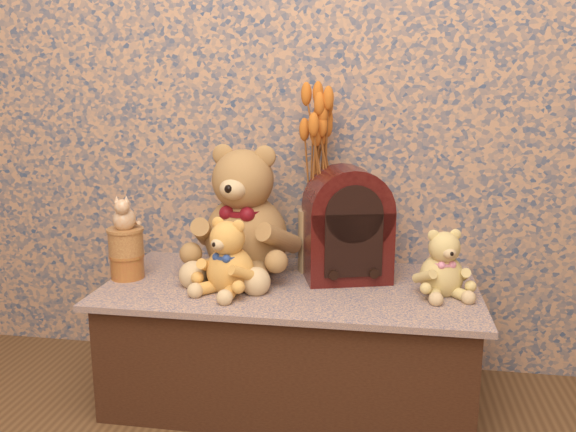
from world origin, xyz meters
name	(u,v)px	position (x,y,z in m)	size (l,w,h in m)	color
display_shelf	(290,340)	(0.00, 1.21, 0.20)	(1.21, 0.61, 0.40)	navy
teddy_large	(246,205)	(-0.17, 1.31, 0.64)	(0.38, 0.45, 0.48)	#9D6C3C
teddy_medium	(230,252)	(-0.18, 1.11, 0.53)	(0.20, 0.24, 0.25)	gold
teddy_small	(442,259)	(0.48, 1.19, 0.51)	(0.18, 0.21, 0.22)	tan
cathedral_radio	(347,223)	(0.18, 1.30, 0.59)	(0.28, 0.20, 0.38)	#3C0B0A
ceramic_vase	(317,240)	(0.07, 1.37, 0.51)	(0.13, 0.13, 0.22)	tan
dried_stalks	(318,154)	(0.07, 1.37, 0.81)	(0.20, 0.20, 0.39)	#CE6821
biscuit_tin_lower	(127,266)	(-0.56, 1.18, 0.44)	(0.11, 0.11, 0.08)	gold
biscuit_tin_upper	(126,242)	(-0.56, 1.18, 0.53)	(0.12, 0.12, 0.09)	#DFB561
cat_figurine	(124,212)	(-0.56, 1.18, 0.63)	(0.09, 0.10, 0.12)	silver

